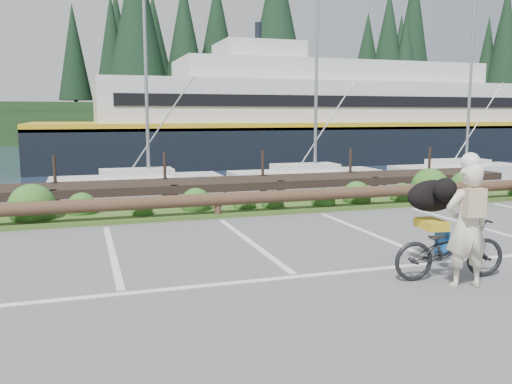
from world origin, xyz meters
TOP-DOWN VIEW (x-y plane):
  - ground at (0.00, 0.00)m, footprint 72.00×72.00m
  - harbor_backdrop at (0.40, 78.42)m, footprint 170.00×160.00m
  - vegetation_strip at (0.00, 5.30)m, footprint 34.00×1.60m
  - log_rail at (0.00, 4.60)m, footprint 32.00×0.30m
  - bicycle at (2.14, -1.18)m, footprint 1.82×0.82m
  - cyclist at (2.10, -1.59)m, footprint 0.70×0.50m
  - dog at (2.21, -0.62)m, footprint 0.53×0.92m

SIDE VIEW (x-z plane):
  - harbor_backdrop at x=0.40m, z-range -15.00..15.00m
  - ground at x=0.00m, z-range 0.00..0.00m
  - log_rail at x=0.00m, z-range -0.30..0.30m
  - vegetation_strip at x=0.00m, z-range 0.00..0.10m
  - bicycle at x=2.14m, z-range 0.00..0.93m
  - cyclist at x=2.10m, z-range 0.00..1.78m
  - dog at x=2.21m, z-range 0.93..1.43m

